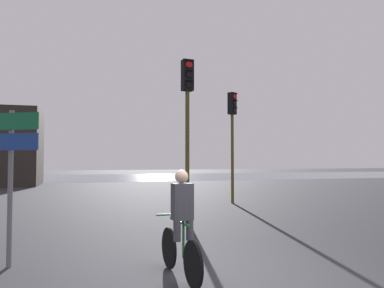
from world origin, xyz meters
TOP-DOWN VIEW (x-y plane):
  - ground_plane at (0.00, 0.00)m, footprint 120.00×120.00m
  - water_strip at (0.00, 33.17)m, footprint 80.00×16.00m
  - traffic_light_center at (0.49, 5.47)m, footprint 0.35×0.36m
  - traffic_light_far_right at (3.44, 9.47)m, footprint 0.40×0.42m
  - direction_sign_post at (-3.48, 1.95)m, footprint 0.98×0.55m
  - cyclist at (-0.86, 0.63)m, footprint 0.46×1.70m

SIDE VIEW (x-z plane):
  - ground_plane at x=0.00m, z-range 0.00..0.00m
  - water_strip at x=0.00m, z-range 0.00..0.01m
  - cyclist at x=-0.86m, z-range 0.01..1.63m
  - direction_sign_post at x=-3.48m, z-range 0.49..3.09m
  - traffic_light_far_right at x=3.44m, z-range 0.88..5.41m
  - traffic_light_center at x=0.49m, z-range 0.90..5.54m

